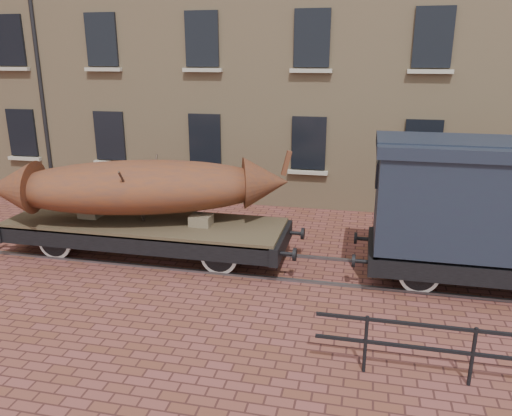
# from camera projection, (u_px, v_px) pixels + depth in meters

# --- Properties ---
(ground) EXTENTS (90.00, 90.00, 0.00)m
(ground) POSITION_uv_depth(u_px,v_px,m) (242.00, 264.00, 12.26)
(ground) COLOR brown
(rail_track) EXTENTS (30.00, 1.52, 0.06)m
(rail_track) POSITION_uv_depth(u_px,v_px,m) (242.00, 263.00, 12.25)
(rail_track) COLOR #59595E
(rail_track) RESTS_ON ground
(flatcar_wagon) EXTENTS (7.87, 2.13, 1.19)m
(flatcar_wagon) POSITION_uv_depth(u_px,v_px,m) (145.00, 228.00, 12.56)
(flatcar_wagon) COLOR #4C422A
(flatcar_wagon) RESTS_ON ground
(iron_boat) EXTENTS (7.34, 3.87, 1.75)m
(iron_boat) POSITION_uv_depth(u_px,v_px,m) (141.00, 187.00, 12.25)
(iron_boat) COLOR brown
(iron_boat) RESTS_ON flatcar_wagon
(goods_van) EXTENTS (6.25, 2.28, 3.23)m
(goods_van) POSITION_uv_depth(u_px,v_px,m) (508.00, 199.00, 10.46)
(goods_van) COLOR black
(goods_van) RESTS_ON ground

